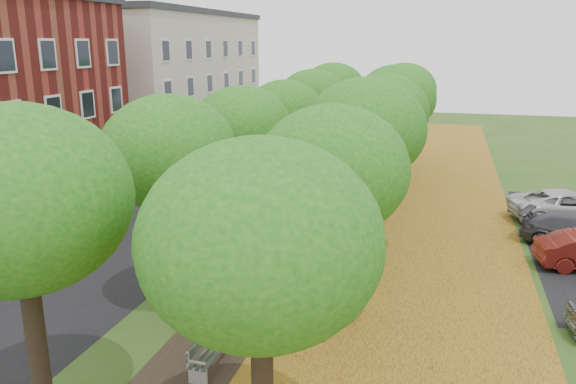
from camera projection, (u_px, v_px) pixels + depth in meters
The scene contains 8 objects.
street_asphalt at pixel (163, 213), 27.21m from camera, with size 8.00×70.00×0.01m, color black.
footpath at pixel (313, 227), 25.23m from camera, with size 3.20×70.00×0.01m, color black.
leaf_verge at pixel (427, 237), 23.92m from camera, with size 7.50×70.00×0.01m, color #B29120.
tree_row_west at pixel (266, 118), 24.56m from camera, with size 4.23×34.23×6.64m.
tree_row_east at pixel (375, 122), 23.30m from camera, with size 4.23×34.23×6.64m.
building_cream at pixel (160, 78), 45.08m from camera, with size 10.30×20.30×10.40m.
bench at pixel (209, 352), 14.28m from camera, with size 0.55×1.76×0.82m.
car_white at pixel (569, 207), 25.76m from camera, with size 2.43×5.27×1.47m, color silver.
Camera 1 is at (5.45, -8.36, 8.08)m, focal length 35.00 mm.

